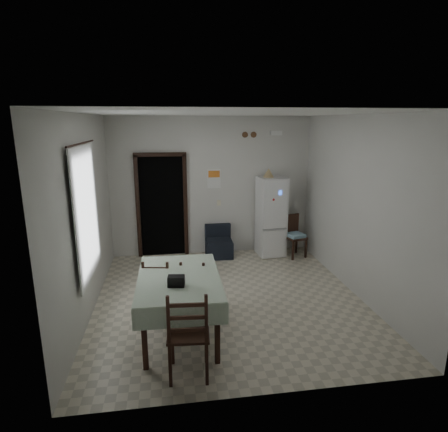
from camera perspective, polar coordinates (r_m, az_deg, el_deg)
ground at (r=6.22m, az=0.70°, el=-12.38°), size 4.50×4.50×0.00m
ceiling at (r=5.57m, az=0.80°, el=15.41°), size 4.20×4.50×0.02m
wall_back at (r=7.91m, az=-1.89°, el=4.48°), size 4.20×0.02×2.90m
wall_front at (r=3.62m, az=6.56°, el=-7.50°), size 4.20×0.02×2.90m
wall_left at (r=5.77m, az=-20.29°, el=-0.04°), size 0.02×4.50×2.90m
wall_right at (r=6.40m, az=19.65°, el=1.34°), size 0.02×4.50×2.90m
doorway at (r=8.13m, az=-9.42°, el=1.77°), size 1.06×0.52×2.22m
window_recess at (r=5.57m, az=-21.27°, el=0.44°), size 0.10×1.20×1.60m
curtain at (r=5.55m, az=-20.17°, el=0.48°), size 0.02×1.45×1.85m
curtain_rod at (r=5.42m, az=-20.92°, el=10.30°), size 0.02×1.60×0.02m
calendar at (r=7.87m, az=-1.53°, el=5.70°), size 0.28×0.02×0.40m
calendar_image at (r=7.85m, az=-1.53°, el=6.41°), size 0.24×0.01×0.14m
light_switch at (r=7.98m, az=-0.79°, el=2.02°), size 0.08×0.02×0.12m
vent_left at (r=7.89m, az=3.22°, el=12.27°), size 0.12×0.03×0.12m
vent_right at (r=7.93m, az=4.53°, el=12.25°), size 0.12×0.03×0.12m
emergency_light at (r=8.03m, az=7.92°, el=12.40°), size 0.25×0.07×0.09m
fridge at (r=7.96m, az=7.19°, el=-0.08°), size 0.59×0.59×1.67m
tan_cone at (r=7.79m, az=6.81°, el=6.56°), size 0.25×0.25×0.18m
navy_seat at (r=7.88m, az=-0.77°, el=-3.92°), size 0.56×0.54×0.67m
corner_chair at (r=8.00m, az=10.80°, el=-3.07°), size 0.48×0.48×0.89m
dining_table at (r=5.13m, az=-6.74°, el=-13.40°), size 1.06×1.61×0.83m
black_bag at (r=4.66m, az=-7.30°, el=-9.81°), size 0.22×0.15×0.13m
dining_chair_far_left at (r=5.56m, az=-9.91°, el=-10.72°), size 0.46×0.46×0.92m
dining_chair_far_right at (r=5.59m, az=-4.56°, el=-10.67°), size 0.44×0.44×0.87m
dining_chair_near_head at (r=4.33m, az=-5.45°, el=-17.15°), size 0.49×0.49×1.07m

